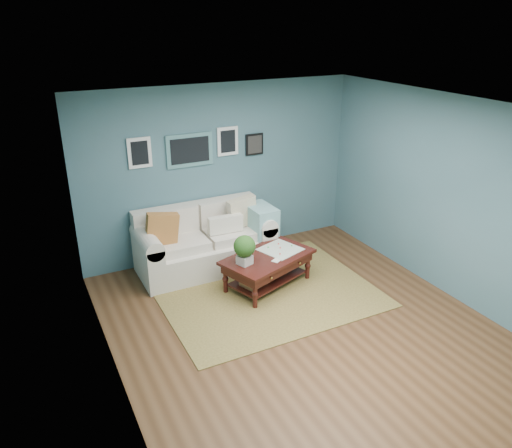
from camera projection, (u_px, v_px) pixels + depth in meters
room_shell at (302, 225)px, 5.79m from camera, size 5.00×5.02×2.70m
area_rug at (266, 292)px, 7.04m from camera, size 2.91×2.33×0.01m
loveseat at (210, 240)px, 7.61m from camera, size 2.07×0.94×1.07m
coffee_table at (264, 262)px, 7.02m from camera, size 1.46×1.13×0.90m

